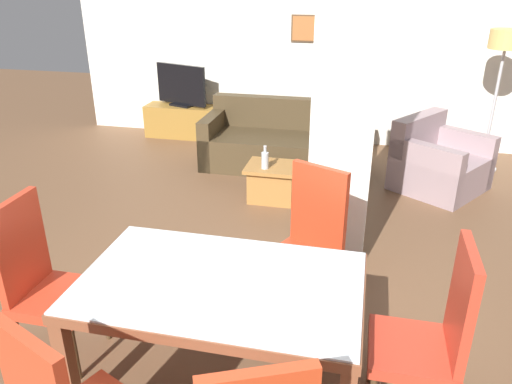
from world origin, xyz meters
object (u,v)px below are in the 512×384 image
Objects in this scene: dining_chair_head_left at (42,278)px; dining_chair_head_right at (433,333)px; dining_table at (221,301)px; floor_lamp at (504,52)px; coffee_table at (272,182)px; dining_chair_far_right at (309,239)px; tv_screen at (181,86)px; armchair at (438,165)px; tv_stand at (183,121)px; bottle at (265,160)px; sofa at (284,145)px.

dining_chair_head_left is 1.00× the size of dining_chair_head_right.
floor_lamp reaches higher than dining_table.
dining_chair_head_left reaches higher than coffee_table.
dining_chair_head_left is 5.49m from floor_lamp.
tv_screen is at bearing -32.90° from dining_chair_far_right.
floor_lamp is (0.65, 0.79, 1.17)m from armchair.
dining_chair_head_right is at bearing -55.87° from tv_stand.
bottle is (-0.06, -0.10, 0.29)m from coffee_table.
floor_lamp is (2.51, 0.47, 1.17)m from sofa.
armchair is at bearing -6.71° from dining_chair_head_right.
floor_lamp is (3.39, 4.23, 0.88)m from dining_chair_head_left.
dining_chair_head_left is 4.40m from armchair.
coffee_table is 2.63m from tv_stand.
armchair is 0.72× the size of floor_lamp.
tv_screen is (-1.70, 2.06, 0.27)m from bottle.
dining_table is 0.94× the size of floor_lamp.
tv_stand is (-3.56, 1.22, -0.05)m from armchair.
armchair is at bearing 170.07° from sofa.
coffee_table is (-0.62, 1.84, -0.37)m from dining_chair_far_right.
dining_chair_head_right is 4.34× the size of bottle.
dining_table is at bearing -117.76° from floor_lamp.
dining_chair_head_left is 1.00× the size of dining_chair_far_right.
dining_chair_head_right is 0.64× the size of floor_lamp.
dining_table is 0.80× the size of sofa.
floor_lamp is (2.45, 1.53, 1.25)m from coffee_table.
dining_chair_head_right is 0.89× the size of armchair.
sofa is 1.98m from tv_screen.
dining_chair_far_right is 1.87m from bottle.
tv_screen is at bearing 0.00° from tv_stand.
sofa reaches higher than armchair.
dining_chair_far_right is 0.64× the size of floor_lamp.
dining_table is at bearing 90.00° from dining_chair_head_right.
tv_stand is at bearing -74.67° from armchair.
floor_lamp reaches higher than dining_chair_head_right.
dining_chair_far_right is at bearing 118.80° from dining_chair_head_left.
dining_chair_head_right is 4.45m from floor_lamp.
dining_chair_head_left is at bearing -109.22° from coffee_table.
tv_screen is (-3.15, 4.65, 0.19)m from dining_chair_head_right.
tv_stand is (-1.70, 0.89, -0.05)m from sofa.
dining_chair_far_right is 1.15m from dining_chair_head_right.
dining_chair_head_right reaches higher than tv_stand.
armchair is 1.94m from coffee_table.
tv_stand is (-0.82, 4.65, -0.34)m from dining_chair_head_left.
armchair is (2.74, 3.44, -0.29)m from dining_chair_head_left.
tv_screen is (-0.82, 4.65, 0.19)m from dining_chair_head_left.
dining_chair_head_right is 3.47m from armchair.
armchair is at bearing 141.47° from dining_chair_head_left.
tv_stand is at bearing -32.90° from dining_chair_far_right.
dining_chair_head_right is at bearing 111.09° from sofa.
tv_screen is at bearing -27.67° from sofa.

